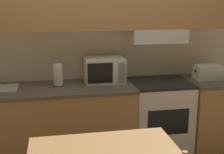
{
  "coord_description": "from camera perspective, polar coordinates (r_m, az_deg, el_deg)",
  "views": [
    {
      "loc": [
        -0.55,
        -3.72,
        1.83
      ],
      "look_at": [
        0.05,
        -0.58,
        1.03
      ],
      "focal_mm": 50.0,
      "sensor_mm": 36.0,
      "label": 1
    }
  ],
  "objects": [
    {
      "name": "paper_towel_roll",
      "position": [
        3.55,
        -9.83,
        0.35
      ],
      "size": [
        0.12,
        0.12,
        0.25
      ],
      "color": "black",
      "rests_on": "lower_counter_main"
    },
    {
      "name": "microwave",
      "position": [
        3.65,
        -1.45,
        1.35
      ],
      "size": [
        0.46,
        0.34,
        0.29
      ],
      "color": "white",
      "rests_on": "lower_counter_main"
    },
    {
      "name": "ground_plane",
      "position": [
        4.18,
        -2.23,
        -11.99
      ],
      "size": [
        16.0,
        16.0,
        0.0
      ],
      "primitive_type": "plane",
      "color": "#7F664C"
    },
    {
      "name": "toaster",
      "position": [
        3.96,
        17.12,
        0.87
      ],
      "size": [
        0.33,
        0.21,
        0.17
      ],
      "color": "white",
      "rests_on": "lower_counter_right_stub"
    },
    {
      "name": "lower_counter_right_stub",
      "position": [
        4.1,
        16.87,
        -6.39
      ],
      "size": [
        0.54,
        0.68,
        0.88
      ],
      "color": "tan",
      "rests_on": "ground_plane"
    },
    {
      "name": "stove_range",
      "position": [
        3.88,
        8.57,
        -7.14
      ],
      "size": [
        0.69,
        0.63,
        0.88
      ],
      "color": "white",
      "rests_on": "ground_plane"
    },
    {
      "name": "wall_back",
      "position": [
        3.71,
        -2.02,
        9.21
      ],
      "size": [
        5.52,
        0.38,
        2.55
      ],
      "color": "silver",
      "rests_on": "ground_plane"
    },
    {
      "name": "lower_counter_main",
      "position": [
        3.66,
        -11.2,
        -8.56
      ],
      "size": [
        1.91,
        0.68,
        0.88
      ],
      "color": "tan",
      "rests_on": "ground_plane"
    }
  ]
}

